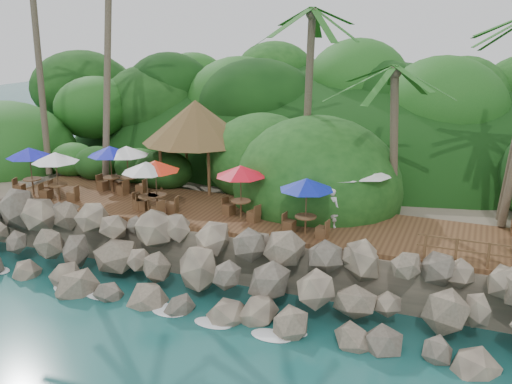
% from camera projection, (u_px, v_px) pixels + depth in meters
% --- Properties ---
extents(ground, '(140.00, 140.00, 0.00)m').
position_uv_depth(ground, '(197.00, 321.00, 21.54)').
color(ground, '#19514F').
rests_on(ground, ground).
extents(land_base, '(32.00, 25.20, 2.10)m').
position_uv_depth(land_base, '(316.00, 185.00, 35.45)').
color(land_base, gray).
rests_on(land_base, ground).
extents(jungle_hill, '(44.80, 28.00, 15.40)m').
position_uv_depth(jungle_hill, '(344.00, 173.00, 42.41)').
color(jungle_hill, '#143811').
rests_on(jungle_hill, ground).
extents(seawall, '(29.00, 4.00, 2.30)m').
position_uv_depth(seawall, '(219.00, 272.00, 22.98)').
color(seawall, gray).
rests_on(seawall, ground).
extents(terrace, '(26.00, 5.00, 0.20)m').
position_uv_depth(terrace, '(256.00, 217.00, 26.23)').
color(terrace, brown).
rests_on(terrace, land_base).
extents(jungle_foliage, '(44.00, 16.00, 12.00)m').
position_uv_depth(jungle_foliage, '(311.00, 206.00, 34.86)').
color(jungle_foliage, '#143811').
rests_on(jungle_foliage, ground).
extents(foam_line, '(25.20, 0.80, 0.06)m').
position_uv_depth(foam_line, '(200.00, 316.00, 21.79)').
color(foam_line, white).
rests_on(foam_line, ground).
extents(palapa, '(5.67, 5.67, 4.60)m').
position_uv_depth(palapa, '(196.00, 121.00, 29.93)').
color(palapa, brown).
rests_on(palapa, ground).
extents(dining_clusters, '(25.86, 5.40, 2.45)m').
position_uv_depth(dining_clusters, '(232.00, 172.00, 25.70)').
color(dining_clusters, brown).
rests_on(dining_clusters, terrace).
extents(waiter, '(0.72, 0.57, 1.74)m').
position_uv_depth(waiter, '(332.00, 208.00, 24.44)').
color(waiter, white).
rests_on(waiter, terrace).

